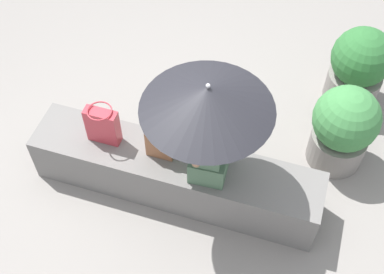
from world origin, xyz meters
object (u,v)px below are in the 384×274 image
at_px(person_seated, 211,139).
at_px(planter_near, 359,67).
at_px(planter_far, 343,127).
at_px(parasol, 208,98).
at_px(tote_bag_canvas, 161,138).
at_px(handbag_black, 103,125).

relative_size(person_seated, planter_near, 1.09).
xyz_separation_m(planter_near, planter_far, (-0.04, -0.80, 0.01)).
relative_size(parasol, tote_bag_canvas, 2.82).
bearing_deg(person_seated, tote_bag_canvas, 173.15).
xyz_separation_m(person_seated, planter_far, (0.96, 0.78, -0.42)).
height_order(handbag_black, planter_far, planter_far).
xyz_separation_m(parasol, tote_bag_canvas, (-0.40, 0.11, -0.72)).
height_order(planter_near, planter_far, planter_far).
bearing_deg(handbag_black, person_seated, -1.76).
height_order(parasol, planter_near, parasol).
xyz_separation_m(person_seated, planter_near, (1.00, 1.58, -0.44)).
height_order(handbag_black, tote_bag_canvas, tote_bag_canvas).
relative_size(person_seated, parasol, 0.87).
distance_m(tote_bag_canvas, planter_far, 1.58).
height_order(tote_bag_canvas, planter_near, tote_bag_canvas).
relative_size(tote_bag_canvas, planter_near, 0.44).
distance_m(person_seated, parasol, 0.52).
bearing_deg(tote_bag_canvas, planter_far, 27.96).
xyz_separation_m(person_seated, tote_bag_canvas, (-0.42, 0.05, -0.21)).
bearing_deg(planter_near, tote_bag_canvas, -132.88).
bearing_deg(person_seated, planter_near, 57.61).
bearing_deg(tote_bag_canvas, parasol, -15.94).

